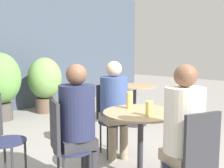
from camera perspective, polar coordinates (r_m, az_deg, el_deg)
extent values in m
cylinder|color=#2D2D33|center=(2.79, 6.19, -13.27)|extent=(0.06, 0.06, 0.68)
cylinder|color=#997F5B|center=(2.69, 6.29, -6.22)|extent=(0.77, 0.77, 0.02)
cylinder|color=#2D2D33|center=(4.87, 4.90, -8.64)|extent=(0.44, 0.44, 0.01)
cylinder|color=#2D2D33|center=(4.79, 4.94, -4.61)|extent=(0.06, 0.06, 0.68)
cylinder|color=#997F5B|center=(4.73, 4.99, -0.43)|extent=(0.78, 0.78, 0.02)
cylinder|color=#232847|center=(3.37, 0.13, -8.27)|extent=(0.37, 0.37, 0.02)
cylinder|color=#2D2D33|center=(3.59, 1.12, -11.02)|extent=(0.02, 0.02, 0.42)
cylinder|color=#2D2D33|center=(3.50, -2.50, -11.50)|extent=(0.02, 0.02, 0.42)
cylinder|color=#2D2D33|center=(3.38, 2.86, -12.16)|extent=(0.02, 0.02, 0.42)
cylinder|color=#2D2D33|center=(3.29, -0.95, -12.72)|extent=(0.02, 0.02, 0.42)
cube|color=#2D2D33|center=(3.47, -0.97, -3.83)|extent=(0.30, 0.15, 0.45)
cylinder|color=#232847|center=(2.51, -8.39, -13.84)|extent=(0.37, 0.37, 0.02)
cylinder|color=#2D2D33|center=(2.73, -6.47, -17.06)|extent=(0.02, 0.02, 0.42)
cube|color=#2D2D33|center=(2.40, -12.34, -8.96)|extent=(0.15, 0.30, 0.45)
cylinder|color=#232847|center=(2.23, 15.76, -16.85)|extent=(0.37, 0.37, 0.02)
cube|color=#2D2D33|center=(2.02, 19.03, -12.23)|extent=(0.30, 0.15, 0.45)
cylinder|color=#232847|center=(2.88, -21.78, -11.52)|extent=(0.37, 0.37, 0.02)
cylinder|color=#2D2D33|center=(3.11, -22.27, -14.49)|extent=(0.02, 0.02, 0.42)
cylinder|color=#2D2D33|center=(2.99, -18.30, -15.19)|extent=(0.02, 0.02, 0.42)
cylinder|color=gray|center=(3.26, 0.09, -12.91)|extent=(0.10, 0.10, 0.42)
cylinder|color=gray|center=(3.32, 2.59, -12.53)|extent=(0.10, 0.10, 0.42)
cube|color=gray|center=(3.32, 0.42, -7.41)|extent=(0.40, 0.42, 0.10)
cylinder|color=#384C84|center=(3.26, 0.42, -2.54)|extent=(0.34, 0.34, 0.47)
sphere|color=#DBAD89|center=(3.22, 0.43, 3.29)|extent=(0.19, 0.19, 0.19)
cylinder|color=#2D2D33|center=(2.70, -5.25, -17.33)|extent=(0.10, 0.10, 0.42)
cube|color=#2D2D33|center=(2.50, -7.51, -12.47)|extent=(0.40, 0.38, 0.10)
cylinder|color=#232847|center=(2.42, -7.62, -5.94)|extent=(0.33, 0.33, 0.49)
sphere|color=brown|center=(2.36, -7.75, 2.07)|extent=(0.19, 0.19, 0.19)
cube|color=gray|center=(2.23, 15.14, -15.17)|extent=(0.36, 0.38, 0.09)
cylinder|color=beige|center=(2.14, 15.40, -7.57)|extent=(0.31, 0.31, 0.52)
sphere|color=brown|center=(2.08, 15.72, 1.76)|extent=(0.18, 0.18, 0.18)
cylinder|color=#DBC65B|center=(2.81, 3.79, -3.55)|extent=(0.06, 0.06, 0.18)
cylinder|color=#DBC65B|center=(2.51, 8.09, -5.35)|extent=(0.07, 0.07, 0.14)
cylinder|color=#47423D|center=(5.54, -22.86, -5.59)|extent=(0.41, 0.41, 0.33)
ellipsoid|color=#609947|center=(5.44, -23.19, 1.16)|extent=(0.78, 0.78, 0.98)
cylinder|color=brown|center=(5.96, -14.23, -4.48)|extent=(0.44, 0.44, 0.31)
ellipsoid|color=#709E51|center=(5.87, -14.41, 1.26)|extent=(0.72, 0.72, 0.89)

